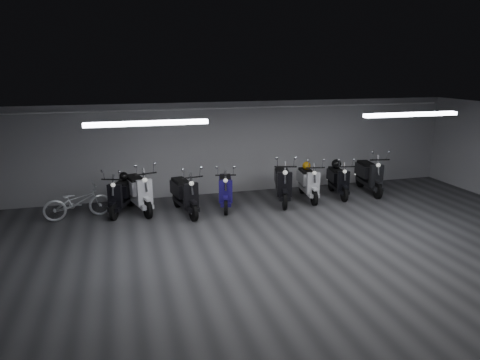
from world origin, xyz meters
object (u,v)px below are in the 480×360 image
object	(u,v)px
scooter_1	(121,189)
scooter_5	(283,177)
helmet_0	(336,164)
helmet_1	(124,176)
scooter_7	(338,175)
helmet_2	(307,166)
scooter_4	(225,184)
scooter_9	(370,170)
bicycle	(77,198)
scooter_3	(184,188)
scooter_2	(138,185)
scooter_6	(309,177)

from	to	relation	value
scooter_1	scooter_5	size ratio (longest dim) A/B	0.89
helmet_0	helmet_1	bearing A→B (deg)	178.84
scooter_7	helmet_2	size ratio (longest dim) A/B	6.94
scooter_4	scooter_9	size ratio (longest dim) A/B	0.92
scooter_7	bicycle	xyz separation A→B (m)	(-7.43, -0.01, -0.10)
scooter_3	helmet_2	world-z (taller)	scooter_3
scooter_4	scooter_3	bearing A→B (deg)	-156.90
scooter_7	helmet_1	size ratio (longest dim) A/B	7.07
helmet_1	scooter_9	bearing A→B (deg)	-2.29
bicycle	helmet_0	xyz separation A→B (m)	(7.46, 0.25, 0.40)
scooter_5	helmet_2	bearing A→B (deg)	35.65
scooter_2	scooter_3	size ratio (longest dim) A/B	1.04
helmet_1	scooter_7	bearing A→B (deg)	-3.34
scooter_9	helmet_0	world-z (taller)	scooter_9
bicycle	scooter_9	bearing A→B (deg)	-100.15
scooter_7	helmet_0	xyz separation A→B (m)	(0.04, 0.24, 0.30)
bicycle	scooter_5	bearing A→B (deg)	-101.93
scooter_4	helmet_1	size ratio (longest dim) A/B	7.38
scooter_9	helmet_0	distance (m)	1.09
scooter_7	helmet_1	bearing A→B (deg)	-174.69
helmet_0	helmet_2	bearing A→B (deg)	-177.05
scooter_1	helmet_2	bearing A→B (deg)	21.75
scooter_1	scooter_4	distance (m)	2.79
bicycle	helmet_1	size ratio (longest dim) A/B	6.81
scooter_7	helmet_0	size ratio (longest dim) A/B	5.89
scooter_9	helmet_0	size ratio (longest dim) A/B	6.70
scooter_1	helmet_0	size ratio (longest dim) A/B	6.09
scooter_3	helmet_1	xyz separation A→B (m)	(-1.52, 0.77, 0.24)
scooter_3	scooter_4	size ratio (longest dim) A/B	1.06
helmet_0	scooter_1	bearing A→B (deg)	-179.06
scooter_3	helmet_2	xyz separation A→B (m)	(3.74, 0.59, 0.25)
scooter_5	scooter_6	size ratio (longest dim) A/B	1.10
scooter_4	bicycle	bearing A→B (deg)	-170.02
scooter_4	scooter_5	xyz separation A→B (m)	(1.71, 0.07, 0.07)
scooter_1	scooter_5	xyz separation A→B (m)	(4.49, -0.26, 0.08)
scooter_7	scooter_4	bearing A→B (deg)	-168.18
scooter_3	helmet_1	world-z (taller)	scooter_3
scooter_1	scooter_9	size ratio (longest dim) A/B	0.91
scooter_4	helmet_1	bearing A→B (deg)	-179.05
helmet_2	scooter_9	bearing A→B (deg)	-3.16
helmet_0	helmet_2	distance (m)	1.01
scooter_5	scooter_7	distance (m)	1.84
scooter_9	scooter_2	bearing A→B (deg)	-172.20
scooter_1	scooter_5	distance (m)	4.49
scooter_3	bicycle	bearing A→B (deg)	160.65
bicycle	helmet_1	world-z (taller)	bicycle
scooter_3	helmet_0	bearing A→B (deg)	-3.23
helmet_1	helmet_2	xyz separation A→B (m)	(5.26, -0.18, 0.02)
scooter_3	scooter_7	distance (m)	4.73
scooter_1	scooter_5	bearing A→B (deg)	17.83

